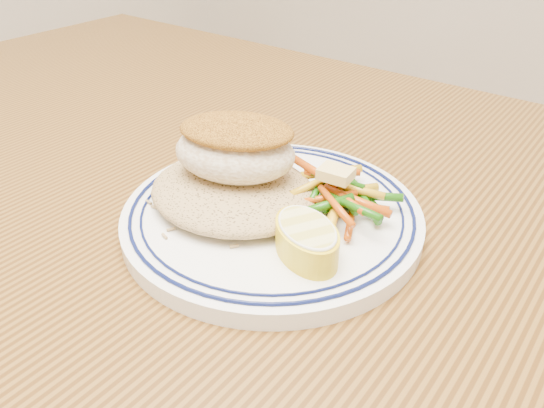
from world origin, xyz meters
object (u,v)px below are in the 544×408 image
(rice_pilaf, at_px, (233,188))
(fish_fillet, at_px, (235,147))
(plate, at_px, (272,214))
(lemon_wedge, at_px, (307,239))
(vegetable_pile, at_px, (341,196))
(dining_table, at_px, (271,317))

(rice_pilaf, height_order, fish_fillet, fish_fillet)
(plate, height_order, fish_fillet, fish_fillet)
(plate, bearing_deg, lemon_wedge, -30.31)
(plate, height_order, vegetable_pile, vegetable_pile)
(fish_fillet, height_order, lemon_wedge, fish_fillet)
(dining_table, height_order, lemon_wedge, lemon_wedge)
(dining_table, relative_size, lemon_wedge, 17.96)
(rice_pilaf, height_order, lemon_wedge, rice_pilaf)
(dining_table, xyz_separation_m, lemon_wedge, (0.05, -0.02, 0.13))
(plate, xyz_separation_m, vegetable_pile, (0.05, 0.04, 0.02))
(fish_fillet, relative_size, vegetable_pile, 1.14)
(lemon_wedge, bearing_deg, vegetable_pile, 100.21)
(rice_pilaf, bearing_deg, vegetable_pile, 30.56)
(plate, bearing_deg, rice_pilaf, -160.99)
(vegetable_pile, bearing_deg, dining_table, -127.54)
(rice_pilaf, bearing_deg, lemon_wedge, -13.89)
(plate, bearing_deg, dining_table, -54.34)
(plate, bearing_deg, fish_fillet, -176.07)
(rice_pilaf, distance_m, fish_fillet, 0.04)
(dining_table, relative_size, vegetable_pile, 13.81)
(dining_table, distance_m, lemon_wedge, 0.14)
(dining_table, bearing_deg, lemon_wedge, -23.55)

